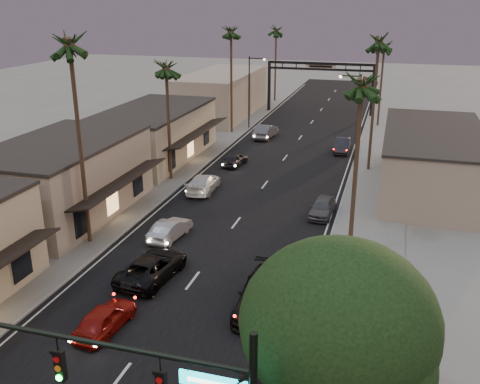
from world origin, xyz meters
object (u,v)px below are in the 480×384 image
Objects in this scene: palm_lb at (69,39)px; corner_tree at (340,330)px; arch at (320,75)px; streetlight_right at (355,113)px; oncoming_red at (105,318)px; palm_lc at (166,63)px; palm_far at (276,28)px; palm_ld at (231,28)px; oncoming_silver at (170,229)px; curbside_black at (262,295)px; palm_rc at (385,43)px; oncoming_pickup at (152,267)px; streetlight_left at (251,87)px; palm_rb at (379,37)px; palm_ra at (363,78)px.

corner_tree is at bearing -38.83° from palm_lb.
streetlight_right reaches higher than arch.
oncoming_red is (6.21, -8.87, -12.70)m from palm_lb.
palm_far is at bearing 89.59° from palm_lc.
corner_tree reaches higher than oncoming_red.
streetlight_right is 0.63× the size of palm_ld.
oncoming_red is 11.07m from oncoming_silver.
palm_lc is 24.92m from curbside_black.
palm_rc is at bearing 67.73° from palm_lb.
oncoming_pickup is (0.01, 5.50, 0.07)m from oncoming_red.
corner_tree is 0.67× the size of palm_far.
palm_lc is 2.97× the size of oncoming_silver.
palm_rb is (15.52, -14.00, 7.09)m from streetlight_left.
palm_ra is at bearing -60.98° from palm_ld.
streetlight_left is at bearing -86.05° from palm_far.
palm_rb is at bearing 91.37° from corner_tree.
palm_ld is 38.70m from oncoming_pickup.
streetlight_left is at bearing -119.97° from arch.
streetlight_right is 1.00× the size of streetlight_left.
streetlight_left is 0.63× the size of palm_rb.
curbside_black is at bearing -146.24° from oncoming_red.
arch is at bearing -88.80° from oncoming_red.
palm_ld is 1.08× the size of palm_far.
oncoming_red is (-11.87, 5.68, -5.29)m from corner_tree.
palm_lc is 0.92× the size of palm_far.
arch reaches higher than oncoming_red.
streetlight_left is at bearing -80.63° from oncoming_red.
oncoming_pickup is at bearing 166.80° from curbside_black.
palm_lc is 20.99m from palm_ra.
oncoming_pickup is 5.63m from oncoming_silver.
arch is 47.17m from palm_ra.
palm_lc reaches higher than oncoming_red.
palm_rc is at bearing -98.59° from oncoming_red.
palm_far is (-15.22, 33.00, 6.11)m from streetlight_right.
palm_far reaches higher than palm_rc.
palm_rb is (17.20, 22.00, -0.97)m from palm_lb.
streetlight_right is at bearing 30.11° from palm_lc.
palm_rb is (17.20, 8.00, 1.95)m from palm_lc.
corner_tree is 0.62× the size of palm_rb.
palm_lb reaches higher than palm_far.
curbside_black is (8.24, -6.92, 0.16)m from oncoming_silver.
palm_lb reaches higher than palm_rc.
curbside_black is at bearing 146.32° from oncoming_silver.
curbside_black is at bearing -70.69° from palm_ld.
palm_lc is 0.86× the size of palm_ld.
streetlight_left is at bearing -158.86° from palm_rc.
palm_ld is at bearing 147.40° from palm_rb.
palm_ra reaches higher than corner_tree.
streetlight_left is 0.63× the size of palm_ld.
palm_far is at bearing 116.43° from palm_rb.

